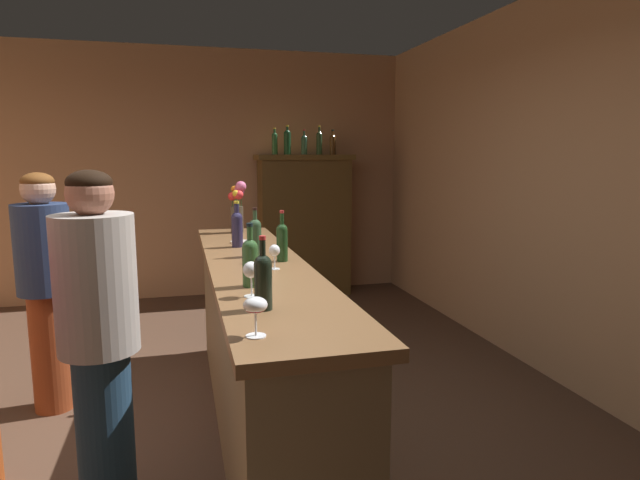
{
  "coord_description": "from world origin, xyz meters",
  "views": [
    {
      "loc": [
        0.06,
        -2.93,
        1.65
      ],
      "look_at": [
        0.97,
        0.59,
        1.08
      ],
      "focal_mm": 30.34,
      "sensor_mm": 36.0,
      "label": 1
    }
  ],
  "objects_px": {
    "wine_bottle_merlot": "(255,236)",
    "flower_arrangement": "(237,205)",
    "wine_glass_mid": "(274,252)",
    "display_bottle_midright": "(319,142)",
    "display_bottle_right": "(333,143)",
    "wine_glass_rear": "(251,271)",
    "display_bottle_center": "(304,144)",
    "wine_bottle_chardonnay": "(250,260)",
    "patron_tall": "(45,281)",
    "cheese_plate": "(241,242)",
    "patron_near_entrance": "(99,334)",
    "display_cabinet": "(304,223)",
    "display_bottle_midleft": "(287,141)",
    "bar_counter": "(259,348)",
    "display_bottle_left": "(275,142)",
    "wine_bottle_syrah": "(237,227)",
    "wine_bottle_pinot": "(282,240)",
    "wine_bottle_malbec": "(263,279)",
    "wine_glass_front": "(255,307)"
  },
  "relations": [
    {
      "from": "wine_bottle_syrah",
      "to": "display_bottle_midleft",
      "type": "xyz_separation_m",
      "value": [
        0.85,
        2.54,
        0.64
      ]
    },
    {
      "from": "display_cabinet",
      "to": "display_bottle_left",
      "type": "height_order",
      "value": "display_bottle_left"
    },
    {
      "from": "wine_bottle_merlot",
      "to": "flower_arrangement",
      "type": "distance_m",
      "value": 1.09
    },
    {
      "from": "flower_arrangement",
      "to": "patron_tall",
      "type": "height_order",
      "value": "patron_tall"
    },
    {
      "from": "wine_bottle_chardonnay",
      "to": "display_bottle_center",
      "type": "height_order",
      "value": "display_bottle_center"
    },
    {
      "from": "wine_bottle_merlot",
      "to": "wine_glass_mid",
      "type": "relative_size",
      "value": 2.2
    },
    {
      "from": "wine_glass_mid",
      "to": "display_bottle_left",
      "type": "relative_size",
      "value": 0.45
    },
    {
      "from": "display_bottle_center",
      "to": "patron_near_entrance",
      "type": "distance_m",
      "value": 4.24
    },
    {
      "from": "patron_tall",
      "to": "wine_glass_rear",
      "type": "bearing_deg",
      "value": -34.99
    },
    {
      "from": "display_bottle_left",
      "to": "display_bottle_midright",
      "type": "relative_size",
      "value": 0.91
    },
    {
      "from": "display_bottle_center",
      "to": "display_bottle_midright",
      "type": "relative_size",
      "value": 0.86
    },
    {
      "from": "wine_glass_rear",
      "to": "patron_tall",
      "type": "relative_size",
      "value": 0.1
    },
    {
      "from": "display_cabinet",
      "to": "wine_bottle_chardonnay",
      "type": "distance_m",
      "value": 3.85
    },
    {
      "from": "wine_bottle_pinot",
      "to": "wine_bottle_syrah",
      "type": "bearing_deg",
      "value": 109.58
    },
    {
      "from": "bar_counter",
      "to": "wine_glass_mid",
      "type": "xyz_separation_m",
      "value": [
        0.07,
        -0.2,
        0.61
      ]
    },
    {
      "from": "wine_glass_mid",
      "to": "display_bottle_midright",
      "type": "distance_m",
      "value": 3.57
    },
    {
      "from": "display_bottle_left",
      "to": "display_bottle_center",
      "type": "xyz_separation_m",
      "value": [
        0.34,
        0.0,
        -0.02
      ]
    },
    {
      "from": "wine_bottle_chardonnay",
      "to": "patron_tall",
      "type": "bearing_deg",
      "value": 134.43
    },
    {
      "from": "display_cabinet",
      "to": "wine_bottle_chardonnay",
      "type": "bearing_deg",
      "value": -106.69
    },
    {
      "from": "wine_bottle_merlot",
      "to": "display_bottle_left",
      "type": "xyz_separation_m",
      "value": [
        0.63,
        2.92,
        0.63
      ]
    },
    {
      "from": "wine_glass_mid",
      "to": "display_bottle_right",
      "type": "relative_size",
      "value": 0.47
    },
    {
      "from": "display_bottle_midleft",
      "to": "display_bottle_midright",
      "type": "distance_m",
      "value": 0.38
    },
    {
      "from": "bar_counter",
      "to": "wine_bottle_pinot",
      "type": "xyz_separation_m",
      "value": [
        0.15,
        0.01,
        0.64
      ]
    },
    {
      "from": "wine_bottle_malbec",
      "to": "patron_near_entrance",
      "type": "distance_m",
      "value": 0.81
    },
    {
      "from": "wine_bottle_chardonnay",
      "to": "display_bottle_midright",
      "type": "height_order",
      "value": "display_bottle_midright"
    },
    {
      "from": "cheese_plate",
      "to": "display_bottle_midright",
      "type": "bearing_deg",
      "value": 63.36
    },
    {
      "from": "bar_counter",
      "to": "patron_near_entrance",
      "type": "xyz_separation_m",
      "value": [
        -0.78,
        -0.62,
        0.35
      ]
    },
    {
      "from": "display_bottle_center",
      "to": "patron_near_entrance",
      "type": "height_order",
      "value": "display_bottle_center"
    },
    {
      "from": "cheese_plate",
      "to": "patron_near_entrance",
      "type": "distance_m",
      "value": 1.59
    },
    {
      "from": "bar_counter",
      "to": "display_bottle_right",
      "type": "distance_m",
      "value": 3.63
    },
    {
      "from": "wine_glass_rear",
      "to": "display_bottle_midleft",
      "type": "relative_size",
      "value": 0.47
    },
    {
      "from": "wine_bottle_merlot",
      "to": "wine_bottle_chardonnay",
      "type": "distance_m",
      "value": 0.77
    },
    {
      "from": "wine_glass_front",
      "to": "display_bottle_center",
      "type": "distance_m",
      "value": 4.6
    },
    {
      "from": "display_bottle_midleft",
      "to": "bar_counter",
      "type": "bearing_deg",
      "value": -104.37
    },
    {
      "from": "wine_bottle_chardonnay",
      "to": "display_bottle_center",
      "type": "relative_size",
      "value": 1.06
    },
    {
      "from": "cheese_plate",
      "to": "display_bottle_center",
      "type": "bearing_deg",
      "value": 66.94
    },
    {
      "from": "wine_bottle_chardonnay",
      "to": "display_bottle_right",
      "type": "bearing_deg",
      "value": 68.48
    },
    {
      "from": "display_cabinet",
      "to": "display_bottle_midleft",
      "type": "distance_m",
      "value": 0.97
    },
    {
      "from": "display_bottle_right",
      "to": "wine_glass_rear",
      "type": "bearing_deg",
      "value": -110.82
    },
    {
      "from": "wine_glass_rear",
      "to": "display_bottle_left",
      "type": "distance_m",
      "value": 4.0
    },
    {
      "from": "flower_arrangement",
      "to": "wine_glass_mid",
      "type": "bearing_deg",
      "value": -88.4
    },
    {
      "from": "wine_glass_rear",
      "to": "cheese_plate",
      "type": "xyz_separation_m",
      "value": [
        0.12,
        1.5,
        -0.11
      ]
    },
    {
      "from": "wine_glass_mid",
      "to": "wine_bottle_merlot",
      "type": "bearing_deg",
      "value": 96.88
    },
    {
      "from": "wine_bottle_merlot",
      "to": "display_bottle_midleft",
      "type": "distance_m",
      "value": 3.09
    },
    {
      "from": "wine_glass_mid",
      "to": "cheese_plate",
      "type": "relative_size",
      "value": 0.94
    },
    {
      "from": "wine_bottle_syrah",
      "to": "display_bottle_midleft",
      "type": "distance_m",
      "value": 2.75
    },
    {
      "from": "wine_glass_rear",
      "to": "display_bottle_center",
      "type": "distance_m",
      "value": 4.08
    },
    {
      "from": "wine_bottle_malbec",
      "to": "patron_tall",
      "type": "xyz_separation_m",
      "value": [
        -1.16,
        1.59,
        -0.3
      ]
    },
    {
      "from": "display_bottle_midleft",
      "to": "patron_tall",
      "type": "xyz_separation_m",
      "value": [
        -2.07,
        -2.5,
        -0.96
      ]
    },
    {
      "from": "wine_bottle_merlot",
      "to": "display_bottle_midleft",
      "type": "height_order",
      "value": "display_bottle_midleft"
    }
  ]
}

